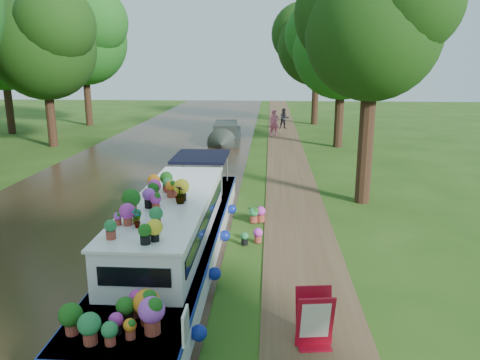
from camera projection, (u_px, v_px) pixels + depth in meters
name	position (u px, v px, depth m)	size (l,w,h in m)	color
ground	(261.00, 226.00, 15.34)	(100.00, 100.00, 0.00)	#234611
canal_water	(83.00, 222.00, 15.72)	(10.00, 100.00, 0.02)	black
towpath	(298.00, 227.00, 15.26)	(2.20, 100.00, 0.03)	#4D3924
plant_boat	(173.00, 236.00, 12.16)	(2.29, 13.52, 2.31)	white
tree_near_overhang	(373.00, 22.00, 16.44)	(5.52, 5.28, 8.99)	black
tree_near_mid	(342.00, 41.00, 28.05)	(6.90, 6.60, 9.40)	black
tree_near_far	(317.00, 39.00, 38.58)	(7.59, 7.26, 10.30)	black
tree_far_c	(44.00, 40.00, 28.20)	(7.13, 6.82, 9.59)	black
tree_far_d	(83.00, 34.00, 37.76)	(8.05, 7.70, 10.85)	black
tree_far_h	(1.00, 34.00, 33.24)	(7.82, 7.48, 10.49)	black
second_boat	(226.00, 134.00, 31.42)	(2.13, 6.59, 1.26)	black
sandwich_board	(314.00, 322.00, 8.76)	(0.72, 0.63, 1.11)	#AF0C21
pedestrian_pink	(274.00, 123.00, 33.54)	(0.68, 0.45, 1.87)	#C35089
pedestrian_dark	(284.00, 119.00, 37.16)	(0.78, 0.61, 1.60)	black
verge_plant	(254.00, 211.00, 16.11)	(0.43, 0.37, 0.47)	#33691F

